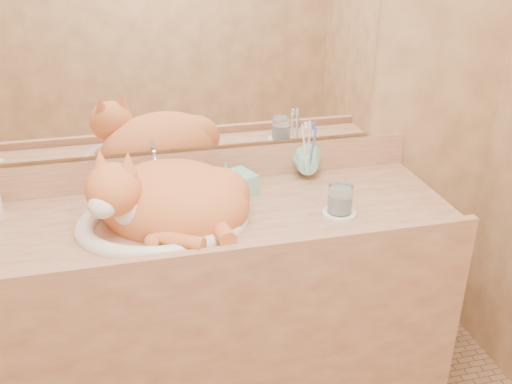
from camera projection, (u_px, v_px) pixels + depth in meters
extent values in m
cube|color=#996C45|center=(192.00, 72.00, 1.91)|extent=(2.40, 0.02, 2.50)
cube|color=white|center=(190.00, 30.00, 1.84)|extent=(1.30, 0.02, 0.80)
imported|color=#7ECAAC|center=(250.00, 176.00, 1.93)|extent=(0.10, 0.10, 0.17)
imported|color=#7ECAAC|center=(308.00, 168.00, 2.05)|extent=(0.15, 0.15, 0.11)
cylinder|color=white|center=(339.00, 213.00, 1.85)|extent=(0.11, 0.11, 0.01)
cylinder|color=white|center=(340.00, 199.00, 1.83)|extent=(0.08, 0.08, 0.09)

